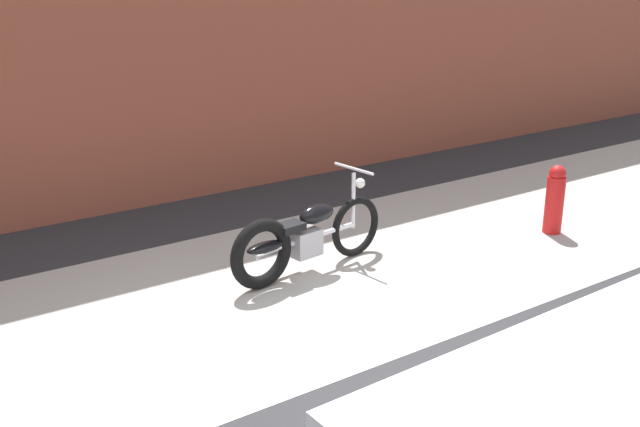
% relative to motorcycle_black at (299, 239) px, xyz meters
% --- Properties ---
extents(ground_plane, '(80.00, 80.00, 0.00)m').
position_rel_motorcycle_black_xyz_m(ground_plane, '(-0.37, -1.91, -0.40)').
color(ground_plane, '#2D2D30').
extents(sidewalk_slab, '(36.00, 3.50, 0.01)m').
position_rel_motorcycle_black_xyz_m(sidewalk_slab, '(-0.37, -0.16, -0.40)').
color(sidewalk_slab, '#B2ADA3').
rests_on(sidewalk_slab, ground).
extents(brick_building_wall, '(36.00, 0.50, 4.79)m').
position_rel_motorcycle_black_xyz_m(brick_building_wall, '(-0.37, 3.29, 2.00)').
color(brick_building_wall, brown).
rests_on(brick_building_wall, ground).
extents(motorcycle_black, '(2.00, 0.58, 1.03)m').
position_rel_motorcycle_black_xyz_m(motorcycle_black, '(0.00, 0.00, 0.00)').
color(motorcycle_black, black).
rests_on(motorcycle_black, ground).
extents(fire_hydrant, '(0.22, 0.22, 0.84)m').
position_rel_motorcycle_black_xyz_m(fire_hydrant, '(3.20, -0.67, 0.03)').
color(fire_hydrant, red).
rests_on(fire_hydrant, ground).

